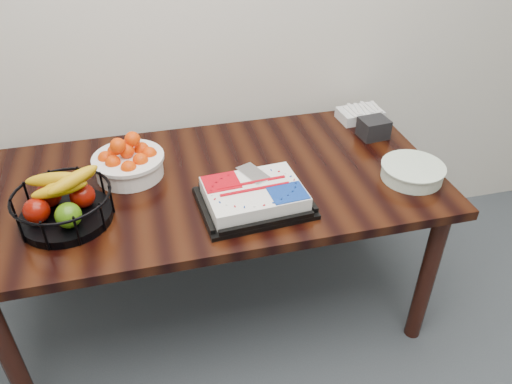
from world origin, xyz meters
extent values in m
cube|color=black|center=(0.00, 2.00, 0.73)|extent=(1.80, 0.90, 0.04)
cylinder|color=black|center=(-0.82, 1.63, 0.35)|extent=(0.07, 0.07, 0.71)
cylinder|color=black|center=(-0.82, 2.37, 0.35)|extent=(0.07, 0.07, 0.71)
cylinder|color=black|center=(0.82, 1.63, 0.35)|extent=(0.07, 0.07, 0.71)
cylinder|color=black|center=(0.82, 2.37, 0.35)|extent=(0.07, 0.07, 0.71)
cube|color=black|center=(0.11, 1.79, 0.76)|extent=(0.42, 0.34, 0.02)
cube|color=white|center=(0.11, 1.79, 0.80)|extent=(0.37, 0.29, 0.06)
cube|color=#B50311|center=(0.01, 1.86, 0.83)|extent=(0.14, 0.12, 0.00)
cube|color=navy|center=(0.22, 1.72, 0.83)|extent=(0.14, 0.12, 0.00)
cube|color=silver|center=(0.14, 1.87, 0.83)|extent=(0.12, 0.15, 0.00)
cylinder|color=white|center=(-0.32, 2.11, 0.79)|extent=(0.26, 0.26, 0.08)
cylinder|color=white|center=(-0.32, 2.11, 0.83)|extent=(0.28, 0.28, 0.01)
cylinder|color=black|center=(-0.55, 1.86, 0.77)|extent=(0.32, 0.32, 0.03)
torus|color=black|center=(-0.55, 1.86, 0.86)|extent=(0.34, 0.34, 0.01)
cylinder|color=white|center=(0.76, 1.81, 0.78)|extent=(0.24, 0.24, 0.05)
cylinder|color=white|center=(0.76, 1.81, 0.81)|extent=(0.25, 0.25, 0.01)
cube|color=silver|center=(0.77, 2.33, 0.78)|extent=(0.21, 0.14, 0.05)
cube|color=black|center=(0.76, 2.16, 0.79)|extent=(0.13, 0.12, 0.09)
camera|label=1|loc=(-0.24, 0.36, 1.86)|focal=35.00mm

